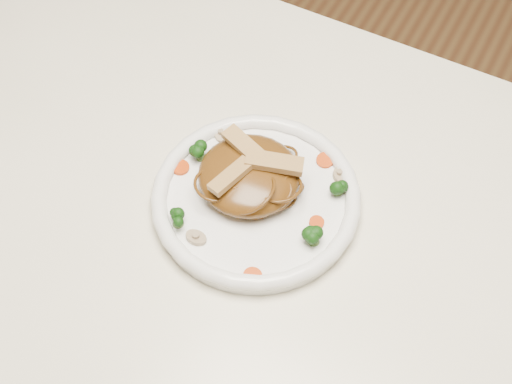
% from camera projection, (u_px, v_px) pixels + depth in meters
% --- Properties ---
extents(table, '(1.20, 0.80, 0.75)m').
position_uv_depth(table, '(279.00, 290.00, 0.99)').
color(table, white).
rests_on(table, ground).
extents(plate, '(0.28, 0.28, 0.02)m').
position_uv_depth(plate, '(256.00, 202.00, 0.94)').
color(plate, white).
rests_on(plate, table).
extents(noodle_mound, '(0.16, 0.16, 0.04)m').
position_uv_depth(noodle_mound, '(249.00, 175.00, 0.93)').
color(noodle_mound, '#5A3411').
rests_on(noodle_mound, plate).
extents(chicken_a, '(0.07, 0.05, 0.01)m').
position_uv_depth(chicken_a, '(274.00, 162.00, 0.91)').
color(chicken_a, tan).
rests_on(chicken_a, noodle_mound).
extents(chicken_b, '(0.07, 0.04, 0.01)m').
position_uv_depth(chicken_b, '(245.00, 146.00, 0.92)').
color(chicken_b, tan).
rests_on(chicken_b, noodle_mound).
extents(chicken_c, '(0.04, 0.06, 0.01)m').
position_uv_depth(chicken_c, '(231.00, 176.00, 0.90)').
color(chicken_c, tan).
rests_on(chicken_c, noodle_mound).
extents(broccoli_0, '(0.03, 0.03, 0.03)m').
position_uv_depth(broccoli_0, '(338.00, 186.00, 0.93)').
color(broccoli_0, '#0E3E0D').
rests_on(broccoli_0, plate).
extents(broccoli_1, '(0.03, 0.03, 0.03)m').
position_uv_depth(broccoli_1, '(201.00, 150.00, 0.96)').
color(broccoli_1, '#0E3E0D').
rests_on(broccoli_1, plate).
extents(broccoli_2, '(0.02, 0.02, 0.03)m').
position_uv_depth(broccoli_2, '(177.00, 218.00, 0.90)').
color(broccoli_2, '#0E3E0D').
rests_on(broccoli_2, plate).
extents(broccoli_3, '(0.02, 0.02, 0.03)m').
position_uv_depth(broccoli_3, '(314.00, 236.00, 0.89)').
color(broccoli_3, '#0E3E0D').
rests_on(broccoli_3, plate).
extents(carrot_0, '(0.03, 0.03, 0.00)m').
position_uv_depth(carrot_0, '(325.00, 160.00, 0.97)').
color(carrot_0, '#B72B06').
rests_on(carrot_0, plate).
extents(carrot_1, '(0.03, 0.03, 0.00)m').
position_uv_depth(carrot_1, '(180.00, 167.00, 0.96)').
color(carrot_1, '#B72B06').
rests_on(carrot_1, plate).
extents(carrot_2, '(0.02, 0.02, 0.00)m').
position_uv_depth(carrot_2, '(317.00, 222.00, 0.91)').
color(carrot_2, '#B72B06').
rests_on(carrot_2, plate).
extents(carrot_3, '(0.02, 0.02, 0.00)m').
position_uv_depth(carrot_3, '(250.00, 142.00, 0.98)').
color(carrot_3, '#B72B06').
rests_on(carrot_3, plate).
extents(carrot_4, '(0.03, 0.03, 0.00)m').
position_uv_depth(carrot_4, '(253.00, 276.00, 0.87)').
color(carrot_4, '#B72B06').
rests_on(carrot_4, plate).
extents(mushroom_0, '(0.03, 0.03, 0.01)m').
position_uv_depth(mushroom_0, '(196.00, 238.00, 0.90)').
color(mushroom_0, tan).
rests_on(mushroom_0, plate).
extents(mushroom_1, '(0.03, 0.03, 0.01)m').
position_uv_depth(mushroom_1, '(342.00, 186.00, 0.94)').
color(mushroom_1, tan).
rests_on(mushroom_1, plate).
extents(mushroom_2, '(0.03, 0.03, 0.01)m').
position_uv_depth(mushroom_2, '(221.00, 134.00, 0.99)').
color(mushroom_2, tan).
rests_on(mushroom_2, plate).
extents(mushroom_3, '(0.03, 0.03, 0.01)m').
position_uv_depth(mushroom_3, '(339.00, 175.00, 0.95)').
color(mushroom_3, tan).
rests_on(mushroom_3, plate).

